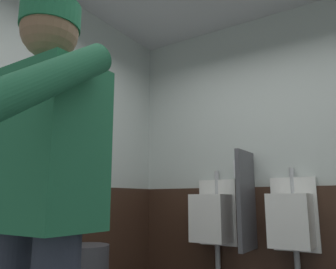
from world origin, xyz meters
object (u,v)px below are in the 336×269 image
urinal_middle (292,220)px  person (35,200)px  urinal_left (213,217)px  soap_dispenser (240,169)px

urinal_middle → person: (-0.24, -2.40, 0.17)m
urinal_middle → person: size_ratio=0.76×
urinal_left → person: 2.46m
urinal_left → soap_dispenser: bearing=25.3°
urinal_left → soap_dispenser: 0.55m
person → soap_dispenser: person is taller
urinal_middle → person: bearing=-95.6°
urinal_left → urinal_middle: 0.75m
urinal_middle → person: 2.42m
soap_dispenser → person: bearing=-84.1°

